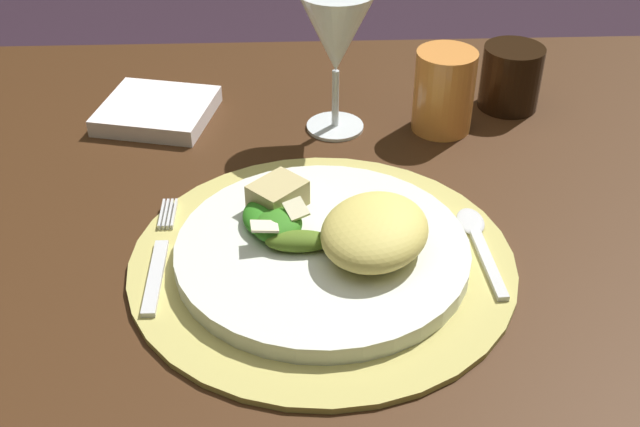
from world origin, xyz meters
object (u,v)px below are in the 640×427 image
(spoon, at_px, (477,236))
(fork, at_px, (159,259))
(dark_tumbler, at_px, (511,77))
(dinner_plate, at_px, (322,251))
(amber_tumbler, at_px, (444,91))
(napkin, at_px, (157,111))
(wine_glass, at_px, (336,36))
(dining_table, at_px, (283,335))

(spoon, bearing_deg, fork, -175.61)
(fork, relative_size, dark_tumbler, 2.19)
(dinner_plate, bearing_deg, spoon, 9.83)
(fork, distance_m, amber_tumbler, 0.38)
(dinner_plate, relative_size, spoon, 1.98)
(napkin, relative_size, wine_glass, 0.76)
(dinner_plate, height_order, fork, dinner_plate)
(fork, xyz_separation_m, napkin, (-0.04, 0.28, 0.00))
(fork, relative_size, amber_tumbler, 1.77)
(fork, height_order, wine_glass, wine_glass)
(napkin, height_order, amber_tumbler, amber_tumbler)
(dining_table, xyz_separation_m, spoon, (0.18, -0.06, 0.17))
(wine_glass, distance_m, dark_tumbler, 0.23)
(dining_table, distance_m, amber_tumbler, 0.33)
(dinner_plate, height_order, spoon, dinner_plate)
(dining_table, bearing_deg, dark_tumbler, 37.45)
(napkin, bearing_deg, dark_tumbler, 1.79)
(dinner_plate, distance_m, dark_tumbler, 0.38)
(spoon, bearing_deg, dining_table, 162.79)
(spoon, distance_m, napkin, 0.41)
(fork, height_order, dark_tumbler, dark_tumbler)
(fork, bearing_deg, dinner_plate, -1.08)
(dinner_plate, xyz_separation_m, amber_tumbler, (0.15, 0.24, 0.03))
(wine_glass, height_order, dark_tumbler, wine_glass)
(dining_table, bearing_deg, dinner_plate, -64.40)
(dining_table, relative_size, amber_tumbler, 14.94)
(dark_tumbler, bearing_deg, wine_glass, -167.81)
(spoon, distance_m, wine_glass, 0.27)
(spoon, relative_size, wine_glass, 0.82)
(dinner_plate, distance_m, wine_glass, 0.27)
(wine_glass, xyz_separation_m, amber_tumbler, (0.12, -0.00, -0.07))
(amber_tumbler, distance_m, dark_tumbler, 0.10)
(napkin, xyz_separation_m, amber_tumbler, (0.33, -0.04, 0.04))
(fork, height_order, napkin, napkin)
(fork, relative_size, wine_glass, 1.02)
(fork, bearing_deg, dining_table, 36.60)
(wine_glass, height_order, amber_tumbler, wine_glass)
(spoon, distance_m, amber_tumbler, 0.22)
(dining_table, xyz_separation_m, dinner_plate, (0.04, -0.08, 0.18))
(dining_table, xyz_separation_m, napkin, (-0.14, 0.20, 0.18))
(dining_table, relative_size, napkin, 11.38)
(napkin, distance_m, dark_tumbler, 0.42)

